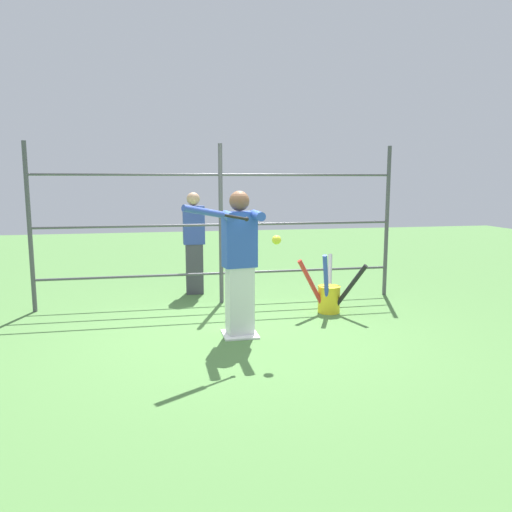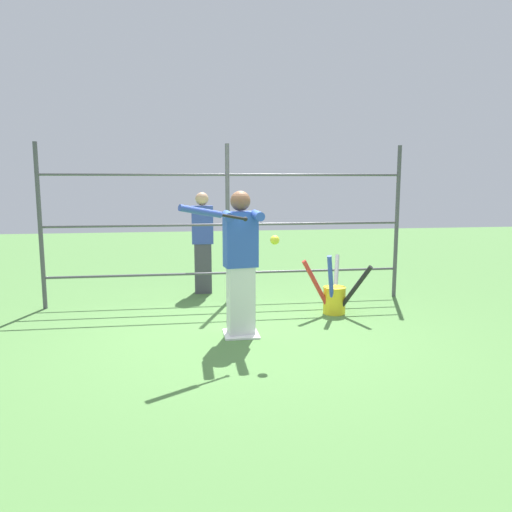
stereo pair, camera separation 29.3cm
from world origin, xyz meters
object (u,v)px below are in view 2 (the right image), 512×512
object	(u,v)px
bat_bucket	(334,296)
bystander_behind_fence	(203,241)
batter	(241,259)
baseball_bat_swinging	(207,212)
softball_in_flight	(275,240)

from	to	relation	value
bat_bucket	bystander_behind_fence	distance (m)	2.35
batter	baseball_bat_swinging	distance (m)	0.96
batter	softball_in_flight	size ratio (longest dim) A/B	17.39
baseball_bat_swinging	bat_bucket	xyz separation A→B (m)	(-1.76, -1.42, -1.23)
bystander_behind_fence	softball_in_flight	bearing A→B (deg)	102.31
bystander_behind_fence	baseball_bat_swinging	bearing A→B (deg)	88.63
batter	bat_bucket	world-z (taller)	batter
batter	bystander_behind_fence	world-z (taller)	batter
softball_in_flight	bat_bucket	size ratio (longest dim) A/B	0.10
baseball_bat_swinging	bystander_behind_fence	size ratio (longest dim) A/B	0.45
batter	bystander_behind_fence	distance (m)	2.31
bat_bucket	bystander_behind_fence	size ratio (longest dim) A/B	0.60
batter	baseball_bat_swinging	size ratio (longest dim) A/B	2.33
batter	bat_bucket	size ratio (longest dim) A/B	1.74
bystander_behind_fence	bat_bucket	bearing A→B (deg)	138.13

